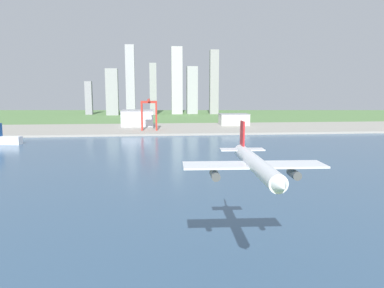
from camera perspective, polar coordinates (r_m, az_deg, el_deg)
ground_plane at (r=322.55m, az=-2.20°, el=-1.35°), size 2400.00×2400.00×0.00m
water_bay at (r=263.72m, az=-1.40°, el=-3.52°), size 840.00×360.00×0.15m
industrial_pier at (r=510.49m, az=-3.52°, el=2.36°), size 840.00×140.00×2.50m
airplane_landing at (r=97.70m, az=9.82°, el=-3.19°), size 38.17×46.37×13.79m
port_crane_red at (r=478.23m, az=-6.65°, el=5.51°), size 20.78×42.40×40.46m
warehouse_main at (r=544.10m, az=-8.38°, el=4.00°), size 46.05×38.19×22.87m
warehouse_annex at (r=554.26m, az=6.47°, el=3.80°), size 42.85×28.75×16.72m
distant_skyline at (r=832.26m, az=-4.76°, el=8.82°), size 295.34×51.42×150.73m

